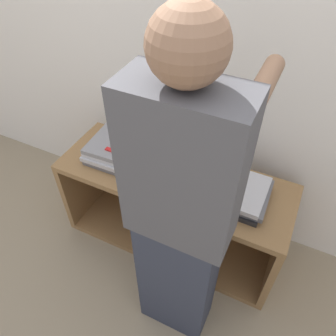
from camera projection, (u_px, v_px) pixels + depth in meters
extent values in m
plane|color=gray|center=(157.00, 265.00, 2.04)|extent=(12.00, 12.00, 0.00)
cube|color=silver|center=(205.00, 40.00, 1.58)|extent=(8.00, 0.05, 2.40)
cube|color=olive|center=(173.00, 178.00, 1.80)|extent=(1.32, 0.46, 0.04)
cube|color=olive|center=(173.00, 235.00, 2.18)|extent=(1.32, 0.46, 0.04)
cube|color=olive|center=(87.00, 177.00, 2.19)|extent=(0.04, 0.46, 0.51)
cube|color=olive|center=(279.00, 249.00, 1.79)|extent=(0.04, 0.46, 0.51)
cube|color=olive|center=(187.00, 186.00, 2.13)|extent=(1.24, 0.04, 0.51)
cube|color=#B7B7BC|center=(174.00, 174.00, 1.78)|extent=(0.32, 0.28, 0.02)
cube|color=black|center=(174.00, 172.00, 1.78)|extent=(0.26, 0.15, 0.00)
cube|color=#B7B7BC|center=(186.00, 137.00, 1.78)|extent=(0.32, 0.04, 0.28)
cube|color=black|center=(186.00, 137.00, 1.78)|extent=(0.28, 0.03, 0.24)
cube|color=slate|center=(119.00, 156.00, 1.89)|extent=(0.32, 0.28, 0.03)
cube|color=#B7B7BC|center=(117.00, 152.00, 1.87)|extent=(0.32, 0.29, 0.03)
cube|color=#B7B7BC|center=(119.00, 148.00, 1.86)|extent=(0.33, 0.29, 0.03)
cube|color=gray|center=(119.00, 144.00, 1.84)|extent=(0.33, 0.29, 0.03)
cube|color=#232326|center=(233.00, 195.00, 1.67)|extent=(0.32, 0.28, 0.03)
cube|color=slate|center=(237.00, 191.00, 1.65)|extent=(0.32, 0.29, 0.03)
cube|color=#B7B7BC|center=(234.00, 188.00, 1.64)|extent=(0.32, 0.28, 0.03)
cube|color=#2D3342|center=(178.00, 276.00, 1.57)|extent=(0.34, 0.20, 0.79)
cube|color=#4C4C51|center=(183.00, 170.00, 1.07)|extent=(0.40, 0.20, 0.63)
sphere|color=#8C664C|center=(188.00, 45.00, 0.78)|extent=(0.21, 0.21, 0.21)
cylinder|color=#8C664C|center=(173.00, 65.00, 1.14)|extent=(0.07, 0.32, 0.07)
cylinder|color=#8C664C|center=(264.00, 85.00, 1.04)|extent=(0.07, 0.32, 0.07)
cube|color=red|center=(111.00, 150.00, 1.77)|extent=(0.06, 0.02, 0.01)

